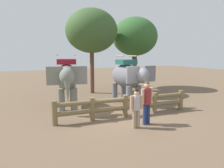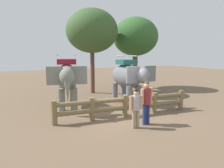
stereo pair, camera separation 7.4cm
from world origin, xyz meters
name	(u,v)px [view 1 (the left image)]	position (x,y,z in m)	size (l,w,h in m)	color
ground_plane	(126,117)	(0.00, 0.00, 0.00)	(60.00, 60.00, 0.00)	brown
log_fence	(125,104)	(0.00, 0.07, 0.60)	(6.76, 0.83, 1.05)	brown
elephant_near_left	(67,78)	(-1.96, 2.94, 1.65)	(2.26, 3.50, 2.93)	slate
elephant_center	(128,77)	(1.46, 2.17, 1.61)	(1.90, 3.33, 2.86)	slate
tourist_woman_in_black	(147,100)	(0.24, -1.28, 1.06)	(0.64, 0.41, 1.84)	navy
tourist_man_in_blue	(136,106)	(-0.40, -1.46, 0.92)	(0.55, 0.35, 1.58)	gray
tree_far_left	(92,31)	(0.96, 6.47, 4.57)	(3.77, 3.77, 6.19)	brown
tree_back_center	(135,37)	(5.03, 6.96, 4.30)	(3.77, 3.77, 5.94)	brown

